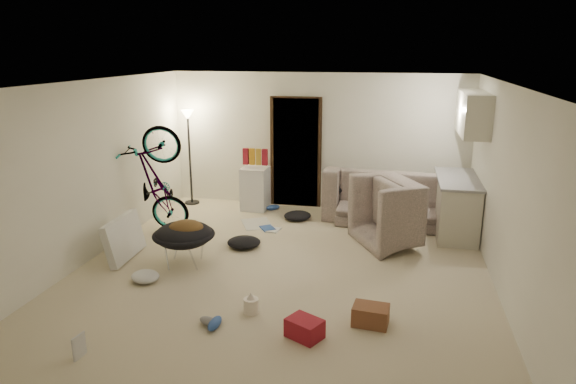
% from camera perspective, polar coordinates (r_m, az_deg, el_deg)
% --- Properties ---
extents(floor, '(5.50, 6.00, 0.02)m').
position_cam_1_polar(floor, '(7.11, -0.61, -8.58)').
color(floor, beige).
rests_on(floor, ground).
extents(ceiling, '(5.50, 6.00, 0.02)m').
position_cam_1_polar(ceiling, '(6.50, -0.68, 12.14)').
color(ceiling, white).
rests_on(ceiling, wall_back).
extents(wall_back, '(5.50, 0.02, 2.50)m').
position_cam_1_polar(wall_back, '(9.59, 3.31, 5.66)').
color(wall_back, white).
rests_on(wall_back, floor).
extents(wall_front, '(5.50, 0.02, 2.50)m').
position_cam_1_polar(wall_front, '(3.97, -10.30, -9.28)').
color(wall_front, white).
rests_on(wall_front, floor).
extents(wall_left, '(0.02, 6.00, 2.50)m').
position_cam_1_polar(wall_left, '(7.76, -20.96, 2.27)').
color(wall_left, white).
rests_on(wall_left, floor).
extents(wall_right, '(0.02, 6.00, 2.50)m').
position_cam_1_polar(wall_right, '(6.68, 23.15, -0.01)').
color(wall_right, white).
rests_on(wall_right, floor).
extents(doorway, '(0.85, 0.10, 2.04)m').
position_cam_1_polar(doorway, '(9.66, 0.90, 4.37)').
color(doorway, black).
rests_on(doorway, floor).
extents(door_trim, '(0.97, 0.04, 2.10)m').
position_cam_1_polar(door_trim, '(9.63, 0.86, 4.34)').
color(door_trim, black).
rests_on(door_trim, floor).
extents(floor_lamp, '(0.28, 0.28, 1.81)m').
position_cam_1_polar(floor_lamp, '(9.89, -10.98, 6.04)').
color(floor_lamp, black).
rests_on(floor_lamp, floor).
extents(kitchen_counter, '(0.60, 1.50, 0.88)m').
position_cam_1_polar(kitchen_counter, '(8.74, 18.12, -1.55)').
color(kitchen_counter, beige).
rests_on(kitchen_counter, floor).
extents(counter_top, '(0.64, 1.54, 0.04)m').
position_cam_1_polar(counter_top, '(8.62, 18.37, 1.38)').
color(counter_top, gray).
rests_on(counter_top, kitchen_counter).
extents(kitchen_uppers, '(0.38, 1.40, 0.65)m').
position_cam_1_polar(kitchen_uppers, '(8.46, 19.86, 8.23)').
color(kitchen_uppers, beige).
rests_on(kitchen_uppers, wall_right).
extents(sofa, '(2.38, 1.06, 0.68)m').
position_cam_1_polar(sofa, '(9.14, 11.49, -0.99)').
color(sofa, '#384038').
rests_on(sofa, floor).
extents(armchair, '(1.45, 1.51, 0.75)m').
position_cam_1_polar(armchair, '(8.13, 13.15, -2.91)').
color(armchair, '#384038').
rests_on(armchair, floor).
extents(bicycle, '(1.89, 1.00, 1.04)m').
position_cam_1_polar(bicycle, '(8.58, -14.25, -1.31)').
color(bicycle, black).
rests_on(bicycle, floor).
extents(book_asset, '(0.27, 0.21, 0.02)m').
position_cam_1_polar(book_asset, '(5.57, -22.68, -17.01)').
color(book_asset, maroon).
rests_on(book_asset, floor).
extents(mini_fridge, '(0.49, 0.49, 0.79)m').
position_cam_1_polar(mini_fridge, '(9.56, -3.65, 0.38)').
color(mini_fridge, white).
rests_on(mini_fridge, floor).
extents(snack_box_0, '(0.10, 0.07, 0.30)m').
position_cam_1_polar(snack_box_0, '(9.47, -4.71, 3.97)').
color(snack_box_0, maroon).
rests_on(snack_box_0, mini_fridge).
extents(snack_box_1, '(0.11, 0.08, 0.30)m').
position_cam_1_polar(snack_box_1, '(9.43, -4.01, 3.94)').
color(snack_box_1, orange).
rests_on(snack_box_1, mini_fridge).
extents(snack_box_2, '(0.11, 0.09, 0.30)m').
position_cam_1_polar(snack_box_2, '(9.40, -3.31, 3.91)').
color(snack_box_2, gold).
rests_on(snack_box_2, mini_fridge).
extents(snack_box_3, '(0.10, 0.07, 0.30)m').
position_cam_1_polar(snack_box_3, '(9.37, -2.60, 3.88)').
color(snack_box_3, maroon).
rests_on(snack_box_3, mini_fridge).
extents(saucer_chair, '(0.86, 0.86, 0.61)m').
position_cam_1_polar(saucer_chair, '(7.24, -11.47, -5.27)').
color(saucer_chair, silver).
rests_on(saucer_chair, floor).
extents(hoodie, '(0.57, 0.51, 0.22)m').
position_cam_1_polar(hoodie, '(7.13, -11.28, -3.96)').
color(hoodie, '#53391C').
rests_on(hoodie, saucer_chair).
extents(sofa_drape, '(0.66, 0.59, 0.28)m').
position_cam_1_polar(sofa_drape, '(9.14, 5.60, 0.56)').
color(sofa_drape, black).
rests_on(sofa_drape, sofa).
extents(tv_box, '(0.26, 0.92, 0.61)m').
position_cam_1_polar(tv_box, '(7.71, -17.77, -4.89)').
color(tv_box, silver).
rests_on(tv_box, floor).
extents(drink_case_a, '(0.41, 0.31, 0.22)m').
position_cam_1_polar(drink_case_a, '(5.81, 9.17, -13.36)').
color(drink_case_a, brown).
rests_on(drink_case_a, floor).
extents(drink_case_b, '(0.44, 0.40, 0.21)m').
position_cam_1_polar(drink_case_b, '(5.52, 1.85, -14.90)').
color(drink_case_b, maroon).
rests_on(drink_case_b, floor).
extents(juicer, '(0.17, 0.17, 0.25)m').
position_cam_1_polar(juicer, '(5.98, -4.13, -12.36)').
color(juicer, white).
rests_on(juicer, floor).
extents(newspaper, '(0.69, 0.76, 0.01)m').
position_cam_1_polar(newspaper, '(8.85, -3.47, -3.53)').
color(newspaper, beige).
rests_on(newspaper, floor).
extents(book_blue, '(0.32, 0.34, 0.03)m').
position_cam_1_polar(book_blue, '(8.59, -2.28, -4.05)').
color(book_blue, '#2B4D9B').
rests_on(book_blue, floor).
extents(book_white, '(0.23, 0.27, 0.02)m').
position_cam_1_polar(book_white, '(8.51, -1.62, -4.25)').
color(book_white, silver).
rests_on(book_white, floor).
extents(shoe_0, '(0.28, 0.25, 0.10)m').
position_cam_1_polar(shoe_0, '(9.57, -1.69, -1.72)').
color(shoe_0, '#2B4D9B').
rests_on(shoe_0, floor).
extents(shoe_1, '(0.21, 0.25, 0.09)m').
position_cam_1_polar(shoe_1, '(9.29, 6.34, -2.41)').
color(shoe_1, slate).
rests_on(shoe_1, floor).
extents(shoe_2, '(0.13, 0.29, 0.11)m').
position_cam_1_polar(shoe_2, '(5.76, -8.14, -14.24)').
color(shoe_2, '#2B4D9B').
rests_on(shoe_2, floor).
extents(shoe_3, '(0.29, 0.20, 0.10)m').
position_cam_1_polar(shoe_3, '(5.80, -8.71, -14.06)').
color(shoe_3, slate).
rests_on(shoe_3, floor).
extents(clothes_lump_a, '(0.59, 0.53, 0.16)m').
position_cam_1_polar(clothes_lump_a, '(7.83, -4.91, -5.58)').
color(clothes_lump_a, black).
rests_on(clothes_lump_a, floor).
extents(clothes_lump_b, '(0.62, 0.60, 0.15)m').
position_cam_1_polar(clothes_lump_b, '(9.03, 1.06, -2.65)').
color(clothes_lump_b, black).
rests_on(clothes_lump_b, floor).
extents(clothes_lump_c, '(0.52, 0.51, 0.12)m').
position_cam_1_polar(clothes_lump_c, '(6.98, -15.58, -9.03)').
color(clothes_lump_c, silver).
rests_on(clothes_lump_c, floor).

